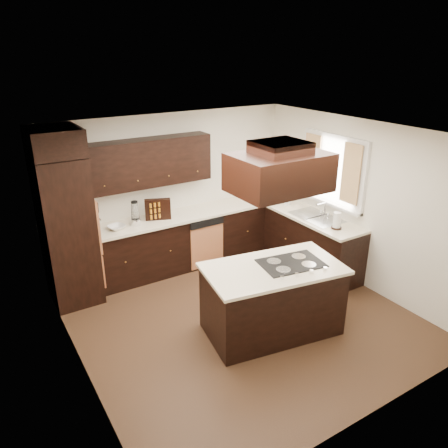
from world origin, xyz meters
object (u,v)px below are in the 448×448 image
(oven_column, at_px, (67,231))
(island, at_px, (272,301))
(spice_rack, at_px, (158,209))
(range_hood, at_px, (279,172))

(oven_column, height_order, island, oven_column)
(island, bearing_deg, spice_rack, 113.26)
(island, height_order, range_hood, range_hood)
(island, xyz_separation_m, spice_rack, (-0.55, 2.24, 0.65))
(range_hood, bearing_deg, island, 55.93)
(range_hood, xyz_separation_m, spice_rack, (-0.47, 2.35, -1.07))
(oven_column, height_order, range_hood, range_hood)
(oven_column, bearing_deg, island, -47.72)
(island, relative_size, range_hood, 1.57)
(island, distance_m, spice_rack, 2.39)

